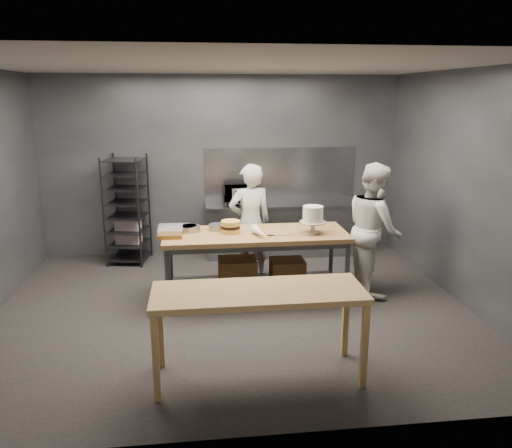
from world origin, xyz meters
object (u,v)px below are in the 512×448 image
at_px(near_counter, 259,299).
at_px(frosted_cake_stand, 313,216).
at_px(layer_cake, 231,227).
at_px(chef_behind, 250,223).
at_px(speed_rack, 127,211).
at_px(chef_right, 374,228).
at_px(work_table, 257,258).
at_px(microwave, 241,195).

distance_m(near_counter, frosted_cake_stand, 2.06).
bearing_deg(frosted_cake_stand, layer_cake, 171.52).
bearing_deg(chef_behind, speed_rack, -40.89).
relative_size(chef_behind, chef_right, 0.96).
xyz_separation_m(chef_behind, frosted_cake_stand, (0.73, -0.82, 0.28)).
relative_size(near_counter, layer_cake, 7.98).
bearing_deg(frosted_cake_stand, chef_right, 12.92).
bearing_deg(speed_rack, layer_cake, -48.39).
height_order(work_table, chef_behind, chef_behind).
distance_m(work_table, microwave, 1.92).
bearing_deg(work_table, near_counter, -96.42).
xyz_separation_m(chef_right, layer_cake, (-1.97, -0.05, 0.10)).
distance_m(work_table, speed_rack, 2.62).
bearing_deg(speed_rack, work_table, -43.15).
bearing_deg(chef_right, speed_rack, 65.55).
distance_m(work_table, chef_right, 1.66).
distance_m(speed_rack, frosted_cake_stand, 3.25).
distance_m(speed_rack, microwave, 1.86).
relative_size(near_counter, chef_behind, 1.15).
xyz_separation_m(speed_rack, frosted_cake_stand, (2.61, -1.91, 0.29)).
bearing_deg(work_table, microwave, 91.46).
distance_m(near_counter, chef_right, 2.73).
distance_m(chef_right, layer_cake, 1.97).
height_order(near_counter, speed_rack, speed_rack).
relative_size(speed_rack, microwave, 3.23).
bearing_deg(chef_right, work_table, 94.11).
relative_size(near_counter, speed_rack, 1.14).
bearing_deg(chef_behind, layer_cake, 52.80).
distance_m(chef_right, microwave, 2.45).
relative_size(work_table, frosted_cake_stand, 6.63).
height_order(speed_rack, layer_cake, speed_rack).
xyz_separation_m(near_counter, speed_rack, (-1.68, 3.71, 0.04)).
bearing_deg(microwave, speed_rack, -177.52).
height_order(chef_right, frosted_cake_stand, chef_right).
bearing_deg(frosted_cake_stand, microwave, 110.97).
bearing_deg(chef_right, frosted_cake_stand, 104.23).
bearing_deg(speed_rack, microwave, 2.48).
bearing_deg(chef_right, chef_behind, 70.74).
distance_m(frosted_cake_stand, layer_cake, 1.08).
xyz_separation_m(near_counter, chef_behind, (0.20, 2.63, 0.05)).
distance_m(speed_rack, chef_behind, 2.17).
height_order(speed_rack, chef_behind, speed_rack).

